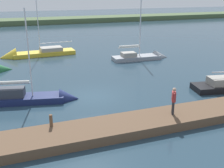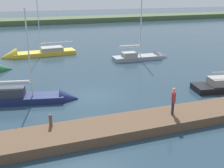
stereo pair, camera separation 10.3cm
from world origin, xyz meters
name	(u,v)px [view 1 (the left image)]	position (x,y,z in m)	size (l,w,h in m)	color
ground_plane	(93,96)	(0.00, 0.00, 0.00)	(200.00, 200.00, 0.00)	#263D4C
far_shoreline	(33,24)	(0.00, -53.36, 0.00)	(180.00, 8.00, 2.40)	#4C603D
dock_pier	(122,127)	(0.00, 5.99, 0.28)	(26.47, 2.58, 0.56)	brown
mooring_post_far	(51,121)	(3.97, 5.09, 0.92)	(0.19, 0.19, 0.72)	brown
sailboat_behind_pier	(35,99)	(4.38, -0.46, 0.19)	(7.11, 3.01, 7.52)	navy
sailboat_far_left	(144,58)	(-9.34, -9.88, 0.13)	(7.08, 2.09, 8.80)	gray
sailboat_mid_channel	(32,55)	(3.29, -16.09, 0.17)	(9.31, 2.68, 10.32)	gold
person_on_dock	(174,99)	(-3.38, 6.01, 1.56)	(0.40, 0.60, 1.73)	#28282D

